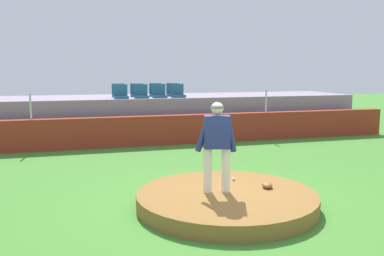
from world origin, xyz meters
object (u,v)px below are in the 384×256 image
(pitcher, at_px, (217,140))
(stadium_chair_5, at_px, (137,92))
(fielding_glove, at_px, (267,185))
(stadium_chair_7, at_px, (173,92))
(stadium_chair_3, at_px, (178,93))
(stadium_chair_0, at_px, (121,94))
(stadium_chair_4, at_px, (119,93))
(baseball, at_px, (234,179))
(stadium_chair_6, at_px, (156,92))
(stadium_chair_2, at_px, (159,93))
(stadium_chair_1, at_px, (141,94))

(pitcher, distance_m, stadium_chair_5, 8.66)
(fielding_glove, relative_size, stadium_chair_5, 0.60)
(stadium_chair_7, bearing_deg, stadium_chair_3, 88.56)
(stadium_chair_0, height_order, stadium_chair_4, same)
(baseball, relative_size, stadium_chair_6, 0.15)
(stadium_chair_3, height_order, stadium_chair_6, same)
(stadium_chair_2, xyz_separation_m, stadium_chair_3, (0.70, 0.01, 0.00))
(stadium_chair_2, distance_m, stadium_chair_6, 0.88)
(stadium_chair_1, bearing_deg, pitcher, 91.20)
(baseball, relative_size, stadium_chair_4, 0.15)
(stadium_chair_2, relative_size, stadium_chair_4, 1.00)
(stadium_chair_7, bearing_deg, stadium_chair_5, -0.17)
(fielding_glove, bearing_deg, stadium_chair_3, 16.63)
(pitcher, xyz_separation_m, stadium_chair_3, (1.21, 7.79, 0.42))
(baseball, distance_m, stadium_chair_5, 8.14)
(stadium_chair_2, height_order, stadium_chair_5, same)
(stadium_chair_2, height_order, stadium_chair_3, same)
(stadium_chair_1, distance_m, stadium_chair_5, 0.87)
(stadium_chair_3, bearing_deg, baseball, 85.22)
(fielding_glove, height_order, stadium_chair_5, stadium_chair_5)
(stadium_chair_2, bearing_deg, stadium_chair_1, 1.21)
(baseball, distance_m, stadium_chair_2, 7.25)
(baseball, height_order, stadium_chair_7, stadium_chair_7)
(baseball, height_order, fielding_glove, fielding_glove)
(stadium_chair_1, relative_size, stadium_chair_7, 1.00)
(fielding_glove, bearing_deg, stadium_chair_5, 25.91)
(fielding_glove, height_order, stadium_chair_1, stadium_chair_1)
(pitcher, height_order, stadium_chair_4, stadium_chair_4)
(stadium_chair_0, relative_size, stadium_chair_3, 1.00)
(stadium_chair_1, height_order, stadium_chair_4, same)
(stadium_chair_2, distance_m, stadium_chair_4, 1.66)
(stadium_chair_2, relative_size, stadium_chair_5, 1.00)
(fielding_glove, xyz_separation_m, stadium_chair_7, (0.19, 8.66, 1.36))
(stadium_chair_5, bearing_deg, stadium_chair_1, 91.64)
(stadium_chair_1, bearing_deg, stadium_chair_0, 1.93)
(baseball, bearing_deg, stadium_chair_7, 85.58)
(fielding_glove, xyz_separation_m, stadium_chair_2, (-0.53, 7.80, 1.36))
(stadium_chair_0, distance_m, stadium_chair_3, 2.10)
(stadium_chair_3, relative_size, stadium_chair_7, 1.00)
(baseball, xyz_separation_m, stadium_chair_3, (0.60, 7.13, 1.38))
(pitcher, height_order, stadium_chair_3, stadium_chair_3)
(pitcher, bearing_deg, baseball, 61.90)
(baseball, xyz_separation_m, stadium_chair_1, (-0.77, 7.11, 1.38))
(baseball, height_order, stadium_chair_5, stadium_chair_5)
(pitcher, distance_m, stadium_chair_2, 7.81)
(stadium_chair_1, relative_size, stadium_chair_6, 1.00)
(stadium_chair_2, height_order, stadium_chair_6, same)
(baseball, distance_m, stadium_chair_3, 7.28)
(fielding_glove, relative_size, stadium_chair_4, 0.60)
(stadium_chair_0, relative_size, stadium_chair_6, 1.00)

